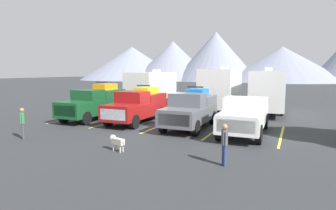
# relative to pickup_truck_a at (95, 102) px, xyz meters

# --- Properties ---
(ground_plane) EXTENTS (240.00, 240.00, 0.00)m
(ground_plane) POSITION_rel_pickup_truck_a_xyz_m (5.46, -0.37, -1.22)
(ground_plane) COLOR #2D3033
(pickup_truck_a) EXTENTS (2.25, 5.69, 2.69)m
(pickup_truck_a) POSITION_rel_pickup_truck_a_xyz_m (0.00, 0.00, 0.00)
(pickup_truck_a) COLOR #144723
(pickup_truck_a) RESTS_ON ground
(pickup_truck_b) EXTENTS (2.27, 5.65, 2.49)m
(pickup_truck_b) POSITION_rel_pickup_truck_a_xyz_m (3.49, 0.16, -0.06)
(pickup_truck_b) COLOR maroon
(pickup_truck_b) RESTS_ON ground
(pickup_truck_c) EXTENTS (2.30, 5.36, 2.50)m
(pickup_truck_c) POSITION_rel_pickup_truck_a_xyz_m (7.42, -0.12, -0.05)
(pickup_truck_c) COLOR #595B60
(pickup_truck_c) RESTS_ON ground
(pickup_truck_d) EXTENTS (2.29, 5.84, 2.09)m
(pickup_truck_d) POSITION_rel_pickup_truck_a_xyz_m (10.72, -0.39, -0.11)
(pickup_truck_d) COLOR white
(pickup_truck_d) RESTS_ON ground
(lot_stripe_a) EXTENTS (0.12, 5.50, 0.01)m
(lot_stripe_a) POSITION_rel_pickup_truck_a_xyz_m (-1.70, -0.22, -1.21)
(lot_stripe_a) COLOR gold
(lot_stripe_a) RESTS_ON ground
(lot_stripe_b) EXTENTS (0.12, 5.50, 0.01)m
(lot_stripe_b) POSITION_rel_pickup_truck_a_xyz_m (1.88, -0.22, -1.21)
(lot_stripe_b) COLOR gold
(lot_stripe_b) RESTS_ON ground
(lot_stripe_c) EXTENTS (0.12, 5.50, 0.01)m
(lot_stripe_c) POSITION_rel_pickup_truck_a_xyz_m (5.46, -0.22, -1.21)
(lot_stripe_c) COLOR gold
(lot_stripe_c) RESTS_ON ground
(lot_stripe_d) EXTENTS (0.12, 5.50, 0.01)m
(lot_stripe_d) POSITION_rel_pickup_truck_a_xyz_m (9.04, -0.22, -1.21)
(lot_stripe_d) COLOR gold
(lot_stripe_d) RESTS_ON ground
(lot_stripe_e) EXTENTS (0.12, 5.50, 0.01)m
(lot_stripe_e) POSITION_rel_pickup_truck_a_xyz_m (12.62, -0.22, -1.21)
(lot_stripe_e) COLOR gold
(lot_stripe_e) RESTS_ON ground
(camper_trailer_a) EXTENTS (3.08, 8.48, 3.63)m
(camper_trailer_a) POSITION_rel_pickup_truck_a_xyz_m (0.15, 8.58, 0.70)
(camper_trailer_a) COLOR silver
(camper_trailer_a) RESTS_ON ground
(camper_trailer_b) EXTENTS (3.08, 8.88, 3.91)m
(camper_trailer_b) POSITION_rel_pickup_truck_a_xyz_m (7.30, 8.06, 0.84)
(camper_trailer_b) COLOR white
(camper_trailer_b) RESTS_ON ground
(camper_trailer_c) EXTENTS (2.99, 8.83, 3.77)m
(camper_trailer_c) POSITION_rel_pickup_truck_a_xyz_m (11.08, 8.08, 0.77)
(camper_trailer_c) COLOR white
(camper_trailer_c) RESTS_ON ground
(person_a) EXTENTS (0.27, 0.31, 1.56)m
(person_a) POSITION_rel_pickup_truck_a_xyz_m (10.95, -6.21, -0.32)
(person_a) COLOR navy
(person_a) RESTS_ON ground
(person_b) EXTENTS (0.30, 0.30, 1.60)m
(person_b) POSITION_rel_pickup_truck_a_xyz_m (0.67, -6.48, -0.29)
(person_b) COLOR #3F3F42
(person_b) RESTS_ON ground
(dog) EXTENTS (0.89, 0.42, 0.68)m
(dog) POSITION_rel_pickup_truck_a_xyz_m (6.22, -6.26, -0.76)
(dog) COLOR beige
(dog) RESTS_ON ground
(mountain_ridge) EXTENTS (156.38, 45.49, 17.41)m
(mountain_ridge) POSITION_rel_pickup_truck_a_xyz_m (2.99, 85.10, 5.55)
(mountain_ridge) COLOR gray
(mountain_ridge) RESTS_ON ground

